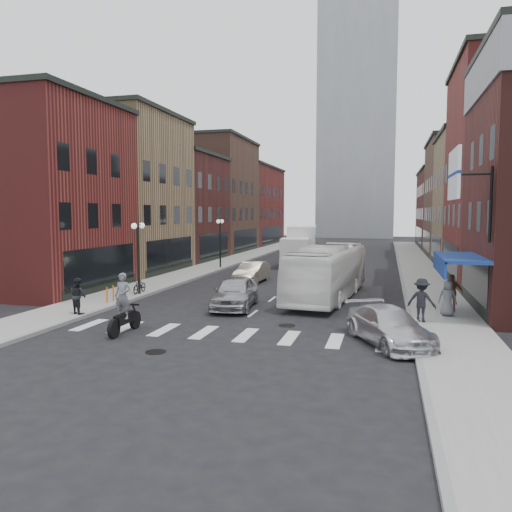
# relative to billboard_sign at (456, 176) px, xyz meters

# --- Properties ---
(ground) EXTENTS (160.00, 160.00, 0.00)m
(ground) POSITION_rel_billboard_sign_xyz_m (-8.59, -0.50, -6.13)
(ground) COLOR black
(ground) RESTS_ON ground
(sidewalk_left) EXTENTS (3.00, 74.00, 0.15)m
(sidewalk_left) POSITION_rel_billboard_sign_xyz_m (-17.09, 21.50, -6.06)
(sidewalk_left) COLOR gray
(sidewalk_left) RESTS_ON ground
(sidewalk_right) EXTENTS (3.00, 74.00, 0.15)m
(sidewalk_right) POSITION_rel_billboard_sign_xyz_m (-0.09, 21.50, -6.06)
(sidewalk_right) COLOR gray
(sidewalk_right) RESTS_ON ground
(curb_left) EXTENTS (0.20, 74.00, 0.16)m
(curb_left) POSITION_rel_billboard_sign_xyz_m (-15.59, 21.50, -6.13)
(curb_left) COLOR gray
(curb_left) RESTS_ON ground
(curb_right) EXTENTS (0.20, 74.00, 0.16)m
(curb_right) POSITION_rel_billboard_sign_xyz_m (-1.59, 21.50, -6.13)
(curb_right) COLOR gray
(curb_right) RESTS_ON ground
(crosswalk_stripes) EXTENTS (12.00, 2.20, 0.01)m
(crosswalk_stripes) POSITION_rel_billboard_sign_xyz_m (-8.59, -3.50, -6.13)
(crosswalk_stripes) COLOR silver
(crosswalk_stripes) RESTS_ON ground
(bldg_left_near) EXTENTS (10.30, 9.20, 11.30)m
(bldg_left_near) POSITION_rel_billboard_sign_xyz_m (-23.58, 4.00, -0.48)
(bldg_left_near) COLOR maroon
(bldg_left_near) RESTS_ON ground
(bldg_left_mid_a) EXTENTS (10.30, 10.20, 12.30)m
(bldg_left_mid_a) POSITION_rel_billboard_sign_xyz_m (-23.58, 13.50, 0.02)
(bldg_left_mid_a) COLOR olive
(bldg_left_mid_a) RESTS_ON ground
(bldg_left_mid_b) EXTENTS (10.30, 10.20, 10.30)m
(bldg_left_mid_b) POSITION_rel_billboard_sign_xyz_m (-23.58, 23.50, -0.98)
(bldg_left_mid_b) COLOR #431B17
(bldg_left_mid_b) RESTS_ON ground
(bldg_left_far_a) EXTENTS (10.30, 12.20, 13.30)m
(bldg_left_far_a) POSITION_rel_billboard_sign_xyz_m (-23.58, 34.50, 0.52)
(bldg_left_far_a) COLOR brown
(bldg_left_far_a) RESTS_ON ground
(bldg_left_far_b) EXTENTS (10.30, 16.20, 11.30)m
(bldg_left_far_b) POSITION_rel_billboard_sign_xyz_m (-23.58, 48.50, -0.48)
(bldg_left_far_b) COLOR maroon
(bldg_left_far_b) RESTS_ON ground
(bldg_right_mid_b) EXTENTS (10.30, 10.20, 11.30)m
(bldg_right_mid_b) POSITION_rel_billboard_sign_xyz_m (6.41, 23.50, -0.48)
(bldg_right_mid_b) COLOR olive
(bldg_right_mid_b) RESTS_ON ground
(bldg_right_far_a) EXTENTS (10.30, 12.20, 12.30)m
(bldg_right_far_a) POSITION_rel_billboard_sign_xyz_m (6.41, 34.50, 0.02)
(bldg_right_far_a) COLOR brown
(bldg_right_far_a) RESTS_ON ground
(bldg_right_far_b) EXTENTS (10.30, 16.20, 10.30)m
(bldg_right_far_b) POSITION_rel_billboard_sign_xyz_m (6.41, 48.50, -0.98)
(bldg_right_far_b) COLOR #431B17
(bldg_right_far_b) RESTS_ON ground
(awning_blue) EXTENTS (1.80, 5.00, 0.78)m
(awning_blue) POSITION_rel_billboard_sign_xyz_m (0.34, 2.00, -3.50)
(awning_blue) COLOR navy
(awning_blue) RESTS_ON ground
(billboard_sign) EXTENTS (1.52, 3.00, 3.70)m
(billboard_sign) POSITION_rel_billboard_sign_xyz_m (0.00, 0.00, 0.00)
(billboard_sign) COLOR black
(billboard_sign) RESTS_ON ground
(distant_tower) EXTENTS (14.00, 14.00, 50.00)m
(distant_tower) POSITION_rel_billboard_sign_xyz_m (-8.59, 77.50, 18.87)
(distant_tower) COLOR #9399A0
(distant_tower) RESTS_ON ground
(streetlamp_near) EXTENTS (0.32, 1.22, 4.11)m
(streetlamp_near) POSITION_rel_billboard_sign_xyz_m (-15.99, 3.50, -3.22)
(streetlamp_near) COLOR black
(streetlamp_near) RESTS_ON ground
(streetlamp_far) EXTENTS (0.32, 1.22, 4.11)m
(streetlamp_far) POSITION_rel_billboard_sign_xyz_m (-15.99, 17.50, -3.22)
(streetlamp_far) COLOR black
(streetlamp_far) RESTS_ON ground
(bike_rack) EXTENTS (0.08, 0.68, 0.80)m
(bike_rack) POSITION_rel_billboard_sign_xyz_m (-16.19, 0.80, -5.58)
(bike_rack) COLOR #D8590C
(bike_rack) RESTS_ON sidewalk_left
(box_truck) EXTENTS (3.03, 8.14, 3.44)m
(box_truck) POSITION_rel_billboard_sign_xyz_m (-10.06, 21.96, -4.43)
(box_truck) COLOR white
(box_truck) RESTS_ON ground
(motorcycle_rider) EXTENTS (0.66, 2.33, 2.38)m
(motorcycle_rider) POSITION_rel_billboard_sign_xyz_m (-12.42, -4.46, -5.02)
(motorcycle_rider) COLOR black
(motorcycle_rider) RESTS_ON ground
(transit_bus) EXTENTS (3.51, 10.68, 2.92)m
(transit_bus) POSITION_rel_billboard_sign_xyz_m (-5.69, 5.51, -4.67)
(transit_bus) COLOR white
(transit_bus) RESTS_ON ground
(sedan_left_near) EXTENTS (2.33, 4.77, 1.57)m
(sedan_left_near) POSITION_rel_billboard_sign_xyz_m (-9.79, 1.59, -5.35)
(sedan_left_near) COLOR #A9AAAE
(sedan_left_near) RESTS_ON ground
(sedan_left_far) EXTENTS (1.59, 4.24, 1.38)m
(sedan_left_far) POSITION_rel_billboard_sign_xyz_m (-11.34, 10.46, -5.44)
(sedan_left_far) COLOR #BDB599
(sedan_left_far) RESTS_ON ground
(curb_car) EXTENTS (3.68, 4.85, 1.31)m
(curb_car) POSITION_rel_billboard_sign_xyz_m (-2.49, -3.47, -5.48)
(curb_car) COLOR silver
(curb_car) RESTS_ON ground
(parked_bicycle) EXTENTS (0.62, 1.56, 0.80)m
(parked_bicycle) POSITION_rel_billboard_sign_xyz_m (-16.09, 3.74, -5.58)
(parked_bicycle) COLOR black
(parked_bicycle) RESTS_ON sidewalk_left
(ped_left_solo) EXTENTS (0.90, 0.73, 1.63)m
(ped_left_solo) POSITION_rel_billboard_sign_xyz_m (-15.99, -2.20, -5.17)
(ped_left_solo) COLOR black
(ped_left_solo) RESTS_ON sidewalk_left
(ped_right_a) EXTENTS (1.29, 0.91, 1.81)m
(ped_right_a) POSITION_rel_billboard_sign_xyz_m (-1.19, -0.00, -5.08)
(ped_right_a) COLOR black
(ped_right_a) RESTS_ON sidewalk_right
(ped_right_b) EXTENTS (1.06, 0.67, 1.68)m
(ped_right_b) POSITION_rel_billboard_sign_xyz_m (0.34, 2.95, -5.14)
(ped_right_b) COLOR brown
(ped_right_b) RESTS_ON sidewalk_right
(ped_right_c) EXTENTS (0.85, 0.63, 1.59)m
(ped_right_c) POSITION_rel_billboard_sign_xyz_m (0.00, 1.51, -5.19)
(ped_right_c) COLOR slate
(ped_right_c) RESTS_ON sidewalk_right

